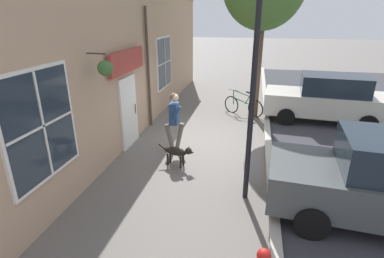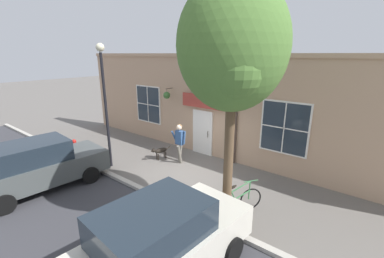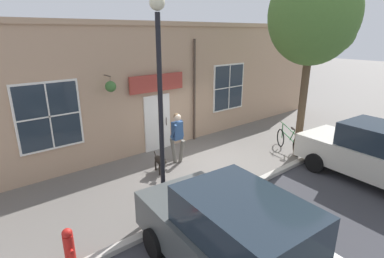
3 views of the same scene
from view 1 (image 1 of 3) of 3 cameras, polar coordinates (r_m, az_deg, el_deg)
name	(u,v)px [view 1 (image 1 of 3)]	position (r m, az deg, el deg)	size (l,w,h in m)	color
ground_plane	(204,140)	(9.58, 2.28, -2.19)	(90.00, 90.00, 0.00)	#66605B
storefront_facade	(129,65)	(9.54, -11.85, 11.84)	(0.95, 18.00, 4.63)	tan
pedestrian_walking	(174,117)	(8.52, -3.38, 2.37)	(0.54, 0.55, 1.74)	#6B665B
dog_on_leash	(177,152)	(7.86, -2.83, -4.37)	(1.04, 0.39, 0.62)	black
leaning_bicycle	(243,105)	(12.12, 9.72, 4.46)	(1.56, 0.84, 1.01)	black
parked_car_mid_block	(327,98)	(12.13, 24.34, 5.34)	(4.43, 2.21, 1.75)	beige
street_lamp	(256,45)	(5.77, 12.14, 15.39)	(0.32, 0.32, 5.00)	black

